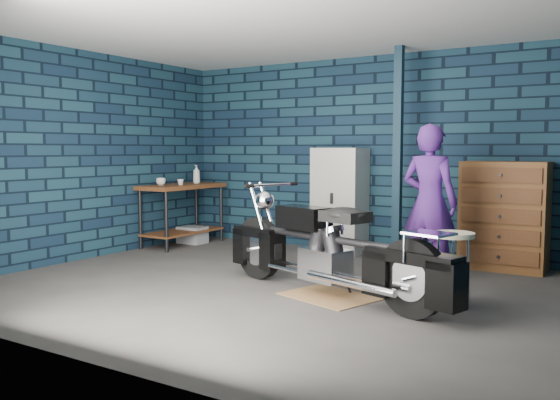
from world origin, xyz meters
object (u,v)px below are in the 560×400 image
Objects in this scene: workbench at (183,215)px; tool_chest at (504,216)px; locker at (339,201)px; person at (430,203)px; motorcycle at (330,242)px; storage_bin at (192,235)px; shop_stool at (453,269)px.

workbench is 4.51m from tool_chest.
workbench is 2.39m from locker.
locker reaches higher than workbench.
person reaches higher than locker.
motorcycle is 2.50m from locker.
person is 1.18× the size of locker.
locker is at bearing 10.96° from storage_bin.
motorcycle is 1.68× the size of locker.
locker is at bearing -25.55° from person.
person reaches higher than motorcycle.
person reaches higher than workbench.
motorcycle is 1.89× the size of tool_chest.
person is (0.57, 1.25, 0.32)m from motorcycle.
motorcycle reaches higher than workbench.
locker reaches higher than motorcycle.
workbench is 3.92m from person.
storage_bin is 0.28× the size of locker.
shop_stool is at bearing 31.11° from motorcycle.
motorcycle is at bearing -29.10° from storage_bin.
tool_chest is (4.44, 0.44, 0.52)m from storage_bin.
storage_bin is (-3.29, 1.83, -0.41)m from motorcycle.
tool_chest is at bearing -112.65° from person.
tool_chest is at bearing 80.01° from motorcycle.
person is 2.50× the size of shop_stool.
locker is (-1.02, 2.27, 0.19)m from motorcycle.
workbench is 1.09× the size of tool_chest.
workbench is 0.82× the size of person.
storage_bin is 0.60× the size of shop_stool.
shop_stool is at bearing -91.17° from tool_chest.
locker is at bearing 136.94° from shop_stool.
motorcycle is at bearing -116.88° from tool_chest.
workbench reaches higher than storage_bin.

